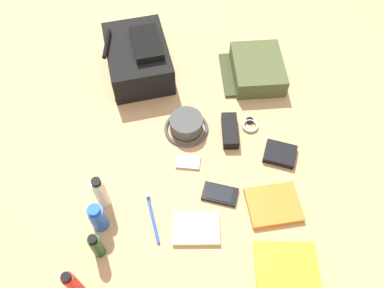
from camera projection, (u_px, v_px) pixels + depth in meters
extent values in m
cube|color=tan|center=(192.00, 152.00, 1.46)|extent=(2.64, 2.02, 0.02)
cube|color=black|center=(138.00, 58.00, 1.61)|extent=(0.38, 0.31, 0.13)
cube|color=black|center=(147.00, 43.00, 1.54)|extent=(0.20, 0.15, 0.03)
cylinder|color=black|center=(107.00, 44.00, 1.54)|extent=(0.15, 0.02, 0.02)
cube|color=#47512D|center=(258.00, 69.00, 1.61)|extent=(0.26, 0.22, 0.08)
cube|color=#394124|center=(230.00, 75.00, 1.64)|extent=(0.24, 0.09, 0.01)
cylinder|color=#474747|center=(186.00, 124.00, 1.47)|extent=(0.12, 0.12, 0.06)
torus|color=#474747|center=(186.00, 128.00, 1.49)|extent=(0.17, 0.17, 0.01)
cylinder|color=red|center=(74.00, 285.00, 1.12)|extent=(0.03, 0.03, 0.16)
cylinder|color=black|center=(66.00, 277.00, 1.04)|extent=(0.03, 0.03, 0.01)
cylinder|color=#19471E|center=(97.00, 246.00, 1.20)|extent=(0.04, 0.04, 0.11)
cylinder|color=black|center=(92.00, 239.00, 1.15)|extent=(0.03, 0.03, 0.01)
cylinder|color=blue|center=(98.00, 218.00, 1.25)|extent=(0.05, 0.05, 0.11)
cylinder|color=blue|center=(94.00, 210.00, 1.20)|extent=(0.04, 0.04, 0.01)
cylinder|color=beige|center=(101.00, 193.00, 1.28)|extent=(0.04, 0.04, 0.14)
cylinder|color=black|center=(96.00, 182.00, 1.21)|extent=(0.03, 0.03, 0.01)
cube|color=yellow|center=(286.00, 265.00, 1.21)|extent=(0.14, 0.19, 0.02)
cube|color=white|center=(286.00, 265.00, 1.22)|extent=(0.13, 0.18, 0.01)
cube|color=orange|center=(273.00, 205.00, 1.32)|extent=(0.17, 0.19, 0.02)
cube|color=white|center=(273.00, 205.00, 1.32)|extent=(0.16, 0.18, 0.01)
cube|color=black|center=(220.00, 194.00, 1.35)|extent=(0.09, 0.13, 0.01)
cube|color=black|center=(220.00, 193.00, 1.34)|extent=(0.07, 0.09, 0.00)
cube|color=#B7B7BC|center=(188.00, 162.00, 1.42)|extent=(0.06, 0.09, 0.01)
cylinder|color=silver|center=(192.00, 161.00, 1.41)|extent=(0.03, 0.03, 0.00)
torus|color=#99999E|center=(250.00, 126.00, 1.50)|extent=(0.06, 0.06, 0.01)
cylinder|color=black|center=(250.00, 120.00, 1.51)|extent=(0.03, 0.03, 0.01)
cylinder|color=blue|center=(152.00, 217.00, 1.30)|extent=(0.18, 0.06, 0.01)
cube|color=white|center=(147.00, 194.00, 1.34)|extent=(0.02, 0.02, 0.01)
cube|color=black|center=(280.00, 154.00, 1.43)|extent=(0.12, 0.13, 0.02)
cube|color=beige|center=(196.00, 228.00, 1.28)|extent=(0.11, 0.15, 0.02)
cube|color=black|center=(230.00, 131.00, 1.47)|extent=(0.14, 0.06, 0.04)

